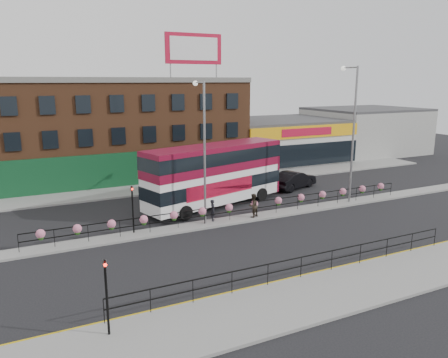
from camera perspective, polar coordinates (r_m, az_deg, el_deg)
name	(u,v)px	position (r m, az deg, el deg)	size (l,w,h in m)	color
ground	(242,220)	(32.48, 2.34, -5.36)	(120.00, 120.00, 0.00)	black
south_pavement	(356,286)	(23.38, 16.86, -13.18)	(60.00, 4.00, 0.15)	gray
north_pavement	(184,185)	(42.99, -5.29, -0.78)	(60.00, 4.00, 0.15)	gray
median	(242,219)	(32.46, 2.34, -5.23)	(60.00, 1.60, 0.15)	gray
yellow_line_inner	(326,269)	(24.96, 13.21, -11.43)	(60.00, 0.10, 0.01)	gold
yellow_line_outer	(328,271)	(24.83, 13.48, -11.57)	(60.00, 0.10, 0.01)	gold
brick_building	(121,128)	(48.55, -13.25, 6.54)	(25.00, 12.21, 10.30)	brown
supermarket	(278,140)	(56.68, 7.05, 5.10)	(15.00, 12.25, 5.30)	silver
warehouse_east	(365,130)	(65.88, 17.89, 6.08)	(14.50, 12.00, 6.30)	#9C9C97
billboard	(194,49)	(45.62, -3.98, 16.60)	(6.00, 0.29, 4.40)	#AF0E2B
median_railing	(242,206)	(32.17, 2.36, -3.58)	(30.04, 0.56, 1.23)	black
south_railing	(301,262)	(23.15, 10.05, -10.67)	(20.04, 0.05, 1.12)	black
double_decker_bus	(215,169)	(35.23, -1.16, 1.31)	(12.81, 6.16, 5.06)	white
car	(294,180)	(42.07, 9.12, -0.11)	(5.44, 3.44, 1.69)	black
pedestrian_a	(213,210)	(31.59, -1.46, -4.10)	(0.58, 0.68, 1.57)	black
pedestrian_b	(253,205)	(32.47, 3.81, -3.46)	(1.05, 0.95, 1.78)	#2C241A
lamp_column_west	(203,141)	(30.18, -2.76, 5.01)	(0.36, 1.74, 9.93)	gray
lamp_column_east	(352,123)	(37.21, 16.34, 7.06)	(0.40, 1.95, 11.10)	gray
traffic_light_south	(106,281)	(18.03, -15.19, -12.70)	(0.15, 0.28, 3.65)	black
traffic_light_median	(132,199)	(29.34, -11.89, -2.58)	(0.15, 0.28, 3.65)	black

